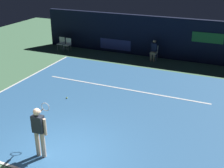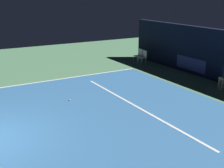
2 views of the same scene
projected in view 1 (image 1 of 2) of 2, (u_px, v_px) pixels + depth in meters
ground_plane at (109, 104)px, 12.64m from camera, size 31.49×31.49×0.00m
court_surface at (109, 104)px, 12.64m from camera, size 10.58×10.04×0.01m
line_sideline_right at (14, 85)px, 14.55m from camera, size 0.10×10.04×0.01m
line_service at (123, 89)px, 14.12m from camera, size 8.25×0.10×0.01m
back_wall at (156, 37)px, 18.36m from camera, size 15.67×0.33×2.60m
tennis_player at (39, 129)px, 8.93m from camera, size 0.68×0.93×1.73m
line_judge_on_chair at (154, 50)px, 17.94m from camera, size 0.44×0.53×1.32m
courtside_chair_near at (61, 43)px, 20.12m from camera, size 0.44×0.42×0.88m
courtside_chair_far at (68, 44)px, 19.86m from camera, size 0.46×0.44×0.88m
tennis_ball at (67, 98)px, 13.12m from camera, size 0.07×0.07×0.07m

